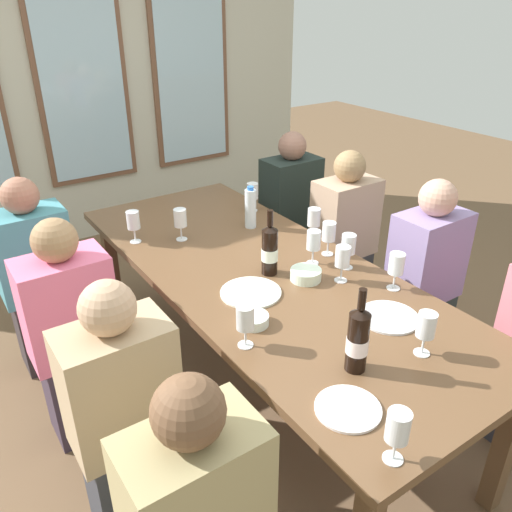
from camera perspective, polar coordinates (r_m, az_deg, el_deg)
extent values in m
plane|color=brown|center=(2.89, 0.71, -14.53)|extent=(12.00, 12.00, 0.00)
cube|color=beige|center=(4.47, -19.12, 19.70)|extent=(4.16, 0.06, 2.90)
cube|color=brown|center=(4.43, -18.94, 19.66)|extent=(0.72, 0.03, 1.88)
cube|color=silver|center=(4.41, -18.87, 19.65)|extent=(0.64, 0.01, 1.80)
cube|color=brown|center=(4.78, -7.33, 21.26)|extent=(0.72, 0.03, 1.88)
cube|color=silver|center=(4.77, -7.24, 21.25)|extent=(0.64, 0.01, 1.80)
cube|color=brown|center=(2.47, 0.80, -1.98)|extent=(0.96, 2.41, 0.04)
cube|color=brown|center=(2.36, 25.83, -18.07)|extent=(0.07, 0.07, 0.70)
cube|color=brown|center=(3.39, -15.58, -1.64)|extent=(0.07, 0.07, 0.70)
cube|color=brown|center=(3.66, -4.28, 1.59)|extent=(0.07, 0.07, 0.70)
cylinder|color=white|center=(2.28, -0.59, -4.05)|extent=(0.27, 0.27, 0.01)
cylinder|color=white|center=(1.73, 10.12, -16.25)|extent=(0.21, 0.21, 0.01)
cylinder|color=white|center=(2.18, 14.46, -6.56)|extent=(0.25, 0.25, 0.01)
cylinder|color=black|center=(1.83, 11.14, -9.33)|extent=(0.08, 0.07, 0.23)
cone|color=black|center=(1.76, 11.50, -6.06)|extent=(0.08, 0.07, 0.02)
cylinder|color=black|center=(1.73, 11.65, -4.68)|extent=(0.03, 0.03, 0.08)
cylinder|color=white|center=(1.83, 11.11, -9.62)|extent=(0.08, 0.08, 0.06)
cylinder|color=black|center=(2.39, 1.52, 0.43)|extent=(0.07, 0.08, 0.22)
cone|color=black|center=(2.34, 1.56, 3.11)|extent=(0.07, 0.08, 0.02)
cylinder|color=black|center=(2.32, 1.57, 4.23)|extent=(0.03, 0.03, 0.08)
cylinder|color=silver|center=(2.39, 1.52, 0.19)|extent=(0.08, 0.08, 0.06)
cylinder|color=white|center=(2.38, 5.52, -2.05)|extent=(0.14, 0.14, 0.05)
cylinder|color=white|center=(2.07, -0.31, -7.05)|extent=(0.13, 0.13, 0.04)
cylinder|color=white|center=(2.88, -0.61, 5.25)|extent=(0.06, 0.06, 0.22)
cylinder|color=blue|center=(2.84, -0.62, 7.50)|extent=(0.04, 0.04, 0.02)
cylinder|color=white|center=(2.64, 7.89, 0.24)|extent=(0.06, 0.06, 0.00)
cylinder|color=white|center=(2.62, 7.95, 1.01)|extent=(0.01, 0.01, 0.07)
cylinder|color=white|center=(2.58, 8.06, 2.70)|extent=(0.07, 0.07, 0.09)
cylinder|color=maroon|center=(2.59, 8.03, 2.17)|extent=(0.06, 0.06, 0.04)
cylinder|color=white|center=(2.80, -8.21, 1.86)|extent=(0.06, 0.06, 0.00)
cylinder|color=white|center=(2.78, -8.26, 2.60)|extent=(0.01, 0.01, 0.07)
cylinder|color=white|center=(2.75, -8.38, 4.21)|extent=(0.07, 0.07, 0.09)
cylinder|color=#590C19|center=(2.76, -8.34, 3.61)|extent=(0.06, 0.06, 0.03)
cylinder|color=white|center=(2.02, 17.82, -10.15)|extent=(0.06, 0.06, 0.00)
cylinder|color=white|center=(2.00, 17.98, -9.25)|extent=(0.01, 0.01, 0.07)
cylinder|color=white|center=(1.95, 18.33, -7.23)|extent=(0.07, 0.07, 0.09)
cylinder|color=beige|center=(1.97, 18.19, -8.06)|extent=(0.06, 0.06, 0.02)
cylinder|color=white|center=(1.62, 14.87, -20.82)|extent=(0.06, 0.06, 0.00)
cylinder|color=white|center=(1.59, 15.04, -19.86)|extent=(0.01, 0.01, 0.07)
cylinder|color=white|center=(1.53, 15.44, -17.67)|extent=(0.07, 0.07, 0.09)
cylinder|color=beige|center=(1.55, 15.31, -18.38)|extent=(0.06, 0.06, 0.04)
cylinder|color=white|center=(2.81, -13.15, 1.57)|extent=(0.06, 0.06, 0.00)
cylinder|color=white|center=(2.80, -13.24, 2.30)|extent=(0.01, 0.01, 0.07)
cylinder|color=white|center=(2.76, -13.42, 3.89)|extent=(0.07, 0.07, 0.09)
cylinder|color=white|center=(3.14, -0.38, 5.06)|extent=(0.06, 0.06, 0.00)
cylinder|color=white|center=(3.13, -0.38, 5.73)|extent=(0.01, 0.01, 0.07)
cylinder|color=white|center=(3.10, -0.38, 7.20)|extent=(0.07, 0.07, 0.09)
cylinder|color=white|center=(1.97, -1.17, -9.80)|extent=(0.06, 0.06, 0.00)
cylinder|color=white|center=(1.94, -1.18, -8.87)|extent=(0.01, 0.01, 0.07)
cylinder|color=white|center=(1.89, -1.20, -6.79)|extent=(0.07, 0.07, 0.09)
cylinder|color=maroon|center=(1.91, -1.19, -7.66)|extent=(0.06, 0.06, 0.02)
cylinder|color=white|center=(2.52, 9.96, -1.23)|extent=(0.06, 0.06, 0.00)
cylinder|color=white|center=(2.50, 10.03, -0.44)|extent=(0.01, 0.01, 0.07)
cylinder|color=white|center=(2.47, 10.19, 1.31)|extent=(0.07, 0.07, 0.09)
cylinder|color=#590C19|center=(2.48, 10.13, 0.59)|extent=(0.06, 0.06, 0.02)
cylinder|color=white|center=(2.41, 9.34, -2.66)|extent=(0.06, 0.06, 0.00)
cylinder|color=white|center=(2.39, 9.41, -1.84)|extent=(0.01, 0.01, 0.07)
cylinder|color=white|center=(2.35, 9.56, -0.03)|extent=(0.07, 0.07, 0.09)
cylinder|color=white|center=(2.79, 6.29, 1.93)|extent=(0.06, 0.06, 0.00)
cylinder|color=white|center=(2.78, 6.34, 2.67)|extent=(0.01, 0.01, 0.07)
cylinder|color=white|center=(2.74, 6.43, 4.29)|extent=(0.07, 0.07, 0.09)
cylinder|color=#590C19|center=(2.75, 6.39, 3.70)|extent=(0.06, 0.06, 0.03)
cylinder|color=white|center=(2.54, 6.25, -0.77)|extent=(0.06, 0.06, 0.00)
cylinder|color=white|center=(2.52, 6.30, 0.03)|extent=(0.01, 0.01, 0.07)
cylinder|color=white|center=(2.48, 6.39, 1.77)|extent=(0.07, 0.07, 0.09)
cylinder|color=beige|center=(2.50, 6.35, 1.08)|extent=(0.06, 0.06, 0.02)
cylinder|color=white|center=(2.39, 14.91, -3.44)|extent=(0.06, 0.06, 0.00)
cylinder|color=white|center=(2.38, 15.03, -2.62)|extent=(0.01, 0.01, 0.07)
cylinder|color=white|center=(2.34, 15.27, -0.81)|extent=(0.07, 0.07, 0.09)
cylinder|color=#590C19|center=(2.35, 15.18, -1.48)|extent=(0.06, 0.06, 0.03)
cube|color=#3A2D3B|center=(2.69, -18.48, -13.77)|extent=(0.32, 0.24, 0.45)
cube|color=pink|center=(2.42, -20.08, -5.35)|extent=(0.38, 0.24, 0.48)
sphere|color=#9C7650|center=(2.27, -21.37, 1.61)|extent=(0.19, 0.19, 0.19)
cube|color=#2D2D2E|center=(3.42, 9.24, -3.02)|extent=(0.32, 0.24, 0.45)
cube|color=tan|center=(3.22, 9.85, 4.17)|extent=(0.38, 0.24, 0.48)
sphere|color=#97764E|center=(3.11, 10.32, 9.70)|extent=(0.19, 0.19, 0.19)
cube|color=#332A2D|center=(3.19, -21.94, -7.23)|extent=(0.32, 0.24, 0.45)
cube|color=teal|center=(2.97, -23.47, 0.23)|extent=(0.38, 0.24, 0.48)
sphere|color=#A36952|center=(2.85, -24.66, 6.07)|extent=(0.19, 0.19, 0.19)
cube|color=#26393A|center=(3.78, 3.65, 0.38)|extent=(0.32, 0.24, 0.45)
cube|color=#222D29|center=(3.60, 3.87, 7.01)|extent=(0.38, 0.24, 0.48)
sphere|color=#986958|center=(3.50, 4.04, 12.03)|extent=(0.19, 0.19, 0.19)
cube|color=tan|center=(1.56, -6.70, -25.33)|extent=(0.38, 0.24, 0.48)
sphere|color=brown|center=(1.32, -7.49, -16.66)|extent=(0.19, 0.19, 0.19)
cube|color=#35363D|center=(2.25, -13.34, -22.74)|extent=(0.32, 0.24, 0.45)
cube|color=tan|center=(1.93, -14.84, -13.73)|extent=(0.38, 0.24, 0.48)
sphere|color=tan|center=(1.74, -16.10, -5.54)|extent=(0.19, 0.19, 0.19)
cube|color=#273531|center=(3.08, 17.20, -7.76)|extent=(0.32, 0.24, 0.45)
cube|color=#8E78AD|center=(2.85, 18.46, -0.03)|extent=(0.38, 0.24, 0.48)
sphere|color=tan|center=(2.72, 19.45, 6.08)|extent=(0.19, 0.19, 0.19)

